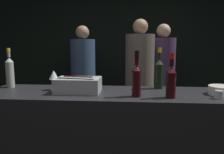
% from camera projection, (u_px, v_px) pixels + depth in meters
% --- Properties ---
extents(wall_back_chalkboard, '(6.40, 0.06, 2.80)m').
position_uv_depth(wall_back_chalkboard, '(122.00, 44.00, 4.01)').
color(wall_back_chalkboard, black).
rests_on(wall_back_chalkboard, ground_plane).
extents(bar_counter, '(2.07, 0.57, 1.01)m').
position_uv_depth(bar_counter, '(112.00, 152.00, 1.82)').
color(bar_counter, black).
rests_on(bar_counter, ground_plane).
extents(ice_bin_with_bottles, '(0.35, 0.24, 0.12)m').
position_uv_depth(ice_bin_with_bottles, '(78.00, 84.00, 1.74)').
color(ice_bin_with_bottles, '#B7BABF').
rests_on(ice_bin_with_bottles, bar_counter).
extents(bowl_white, '(0.20, 0.20, 0.07)m').
position_uv_depth(bowl_white, '(222.00, 90.00, 1.66)').
color(bowl_white, silver).
rests_on(bowl_white, bar_counter).
extents(wine_glass, '(0.08, 0.08, 0.17)m').
position_uv_depth(wine_glass, '(54.00, 76.00, 1.82)').
color(wine_glass, silver).
rests_on(wine_glass, bar_counter).
extents(candle_votive, '(0.06, 0.06, 0.06)m').
position_uv_depth(candle_votive, '(219.00, 95.00, 1.54)').
color(candle_votive, silver).
rests_on(candle_votive, bar_counter).
extents(red_wine_bottle_tall, '(0.07, 0.07, 0.32)m').
position_uv_depth(red_wine_bottle_tall, '(171.00, 80.00, 1.55)').
color(red_wine_bottle_tall, black).
rests_on(red_wine_bottle_tall, bar_counter).
extents(rose_wine_bottle, '(0.07, 0.07, 0.35)m').
position_uv_depth(rose_wine_bottle, '(10.00, 71.00, 1.94)').
color(rose_wine_bottle, '#9EA899').
rests_on(rose_wine_bottle, bar_counter).
extents(red_wine_bottle_black_foil, '(0.07, 0.07, 0.34)m').
position_uv_depth(red_wine_bottle_black_foil, '(137.00, 78.00, 1.58)').
color(red_wine_bottle_black_foil, black).
rests_on(red_wine_bottle_black_foil, bar_counter).
extents(champagne_bottle, '(0.08, 0.08, 0.36)m').
position_uv_depth(champagne_bottle, '(159.00, 72.00, 1.89)').
color(champagne_bottle, black).
rests_on(champagne_bottle, bar_counter).
extents(person_in_hoodie, '(0.39, 0.39, 1.69)m').
position_uv_depth(person_in_hoodie, '(83.00, 74.00, 3.48)').
color(person_in_hoodie, black).
rests_on(person_in_hoodie, ground_plane).
extents(person_blond_tee, '(0.38, 0.38, 1.70)m').
position_uv_depth(person_blond_tee, '(162.00, 74.00, 3.37)').
color(person_blond_tee, black).
rests_on(person_blond_tee, ground_plane).
extents(person_grey_polo, '(0.41, 0.41, 1.74)m').
position_uv_depth(person_grey_polo, '(139.00, 75.00, 3.11)').
color(person_grey_polo, black).
rests_on(person_grey_polo, ground_plane).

